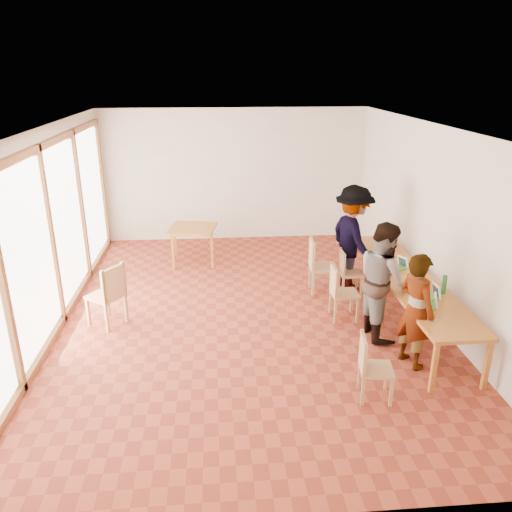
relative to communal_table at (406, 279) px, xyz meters
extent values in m
plane|color=#993B25|center=(-2.50, 0.36, -0.70)|extent=(8.00, 8.00, 0.00)
cube|color=silver|center=(-2.50, 4.36, 0.80)|extent=(6.00, 0.10, 3.00)
cube|color=silver|center=(-2.50, -3.64, 0.80)|extent=(6.00, 0.10, 3.00)
cube|color=silver|center=(0.50, 0.36, 0.80)|extent=(0.10, 8.00, 3.00)
cube|color=white|center=(-5.46, 0.36, 0.80)|extent=(0.10, 8.00, 3.00)
cube|color=white|center=(-2.50, 0.36, 2.32)|extent=(6.00, 8.00, 0.04)
cube|color=#B97829|center=(0.00, 0.00, 0.02)|extent=(0.80, 4.00, 0.05)
cube|color=#B97829|center=(-0.34, -1.94, -0.35)|extent=(0.06, 0.06, 0.70)
cube|color=#B97829|center=(-0.34, 1.94, -0.35)|extent=(0.06, 0.06, 0.70)
cube|color=#B97829|center=(0.34, -1.94, -0.35)|extent=(0.06, 0.06, 0.70)
cube|color=#B97829|center=(0.34, 1.94, -0.35)|extent=(0.06, 0.06, 0.70)
cube|color=#B97829|center=(-3.45, 2.84, 0.02)|extent=(0.90, 0.90, 0.05)
cube|color=#B97829|center=(-3.84, 2.45, -0.35)|extent=(0.05, 0.05, 0.70)
cube|color=#B97829|center=(-3.84, 3.23, -0.35)|extent=(0.05, 0.05, 0.70)
cube|color=#B97829|center=(-3.06, 2.45, -0.35)|extent=(0.05, 0.05, 0.70)
cube|color=#B97829|center=(-3.06, 3.23, -0.35)|extent=(0.05, 0.05, 0.70)
cube|color=tan|center=(-1.08, -1.98, -0.30)|extent=(0.44, 0.44, 0.04)
cube|color=tan|center=(-1.26, -1.95, -0.08)|extent=(0.10, 0.39, 0.41)
cube|color=tan|center=(-0.94, 0.11, -0.28)|extent=(0.42, 0.42, 0.04)
cube|color=tan|center=(-1.13, 0.11, -0.04)|extent=(0.04, 0.42, 0.43)
cube|color=tan|center=(-1.08, 1.13, -0.23)|extent=(0.49, 0.49, 0.04)
cube|color=tan|center=(-1.29, 1.14, 0.04)|extent=(0.07, 0.47, 0.49)
cube|color=tan|center=(-0.60, 1.02, -0.31)|extent=(0.39, 0.39, 0.04)
cube|color=tan|center=(-0.77, 1.02, -0.10)|extent=(0.04, 0.38, 0.40)
cube|color=tan|center=(-4.71, 0.23, -0.22)|extent=(0.66, 0.66, 0.05)
cube|color=tan|center=(-4.54, 0.11, 0.05)|extent=(0.31, 0.41, 0.50)
imported|color=gray|center=(-0.36, -1.28, 0.10)|extent=(0.58, 0.69, 1.61)
imported|color=gray|center=(-0.54, -0.44, 0.18)|extent=(0.74, 0.91, 1.77)
imported|color=gray|center=(-0.52, 1.32, 0.25)|extent=(0.98, 1.36, 1.91)
cube|color=green|center=(-0.08, -1.05, 0.06)|extent=(0.23, 0.26, 0.02)
cube|color=white|center=(0.00, -1.08, 0.14)|extent=(0.14, 0.21, 0.18)
cube|color=green|center=(0.04, -0.79, 0.06)|extent=(0.18, 0.25, 0.03)
cube|color=white|center=(0.13, -0.79, 0.15)|extent=(0.08, 0.22, 0.20)
cube|color=green|center=(0.00, 0.34, 0.06)|extent=(0.24, 0.27, 0.02)
cube|color=white|center=(0.07, 0.38, 0.14)|extent=(0.14, 0.21, 0.18)
imported|color=yellow|center=(-0.32, -1.11, 0.10)|extent=(0.14, 0.14, 0.10)
cylinder|color=#24792D|center=(0.28, -0.68, 0.19)|extent=(0.07, 0.07, 0.28)
cylinder|color=silver|center=(0.01, -0.41, 0.09)|extent=(0.07, 0.07, 0.09)
cylinder|color=white|center=(0.28, 1.35, 0.08)|extent=(0.08, 0.08, 0.06)
cube|color=#C43A64|center=(0.18, 0.04, 0.05)|extent=(0.05, 0.10, 0.01)
cube|color=black|center=(-0.20, 0.20, 0.09)|extent=(0.16, 0.26, 0.09)
camera|label=1|loc=(-2.96, -6.99, 3.10)|focal=35.00mm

